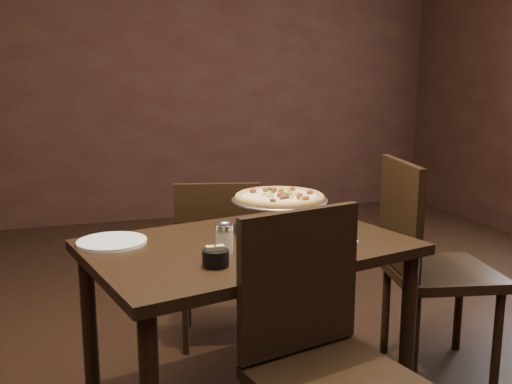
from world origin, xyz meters
name	(u,v)px	position (x,y,z in m)	size (l,w,h in m)	color
room	(271,56)	(0.06, 0.03, 1.40)	(6.04, 7.04, 2.84)	black
dining_table	(248,266)	(-0.02, 0.06, 0.63)	(1.30, 1.01, 0.72)	black
pizza_stand	(280,198)	(0.16, 0.20, 0.85)	(0.39, 0.39, 0.16)	silver
parmesan_shaker	(225,238)	(-0.13, -0.04, 0.78)	(0.07, 0.07, 0.11)	#FAF4C3
pepper_flake_shaker	(273,242)	(0.02, -0.12, 0.77)	(0.06, 0.06, 0.10)	maroon
packet_caddy	(216,257)	(-0.20, -0.17, 0.75)	(0.09, 0.09, 0.07)	black
napkin_stack	(330,242)	(0.27, -0.06, 0.73)	(0.15, 0.15, 0.02)	white
plate_left	(112,242)	(-0.50, 0.20, 0.73)	(0.26, 0.26, 0.01)	white
plate_near	(302,253)	(0.12, -0.15, 0.73)	(0.27, 0.27, 0.01)	white
serving_spatula	(285,205)	(0.14, 0.08, 0.85)	(0.14, 0.14, 0.02)	silver
chair_far	(218,256)	(0.04, 0.72, 0.46)	(0.48, 0.48, 0.85)	black
chair_near	(322,354)	(0.06, -0.46, 0.51)	(0.52, 0.52, 0.93)	black
chair_side	(426,259)	(0.85, 0.17, 0.53)	(0.54, 0.54, 0.98)	black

